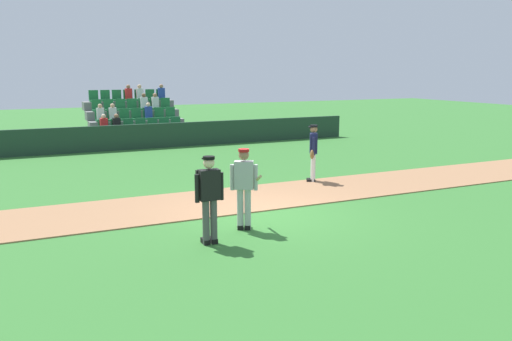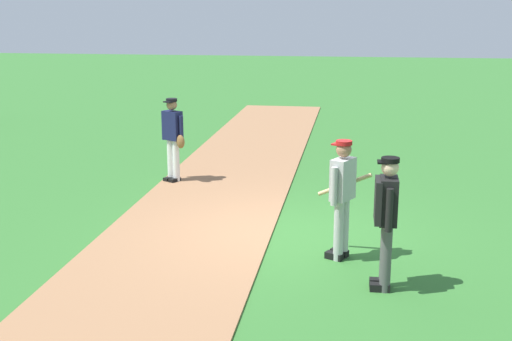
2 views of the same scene
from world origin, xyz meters
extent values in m
plane|color=#33702D|center=(0.00, 0.00, 0.00)|extent=(80.00, 80.00, 0.00)
cube|color=#9E704C|center=(0.00, 1.52, 0.01)|extent=(28.00, 2.72, 0.03)
cylinder|color=#B2B2B2|center=(-1.01, -0.92, 0.45)|extent=(0.14, 0.14, 0.90)
cylinder|color=#B2B2B2|center=(-0.87, -1.00, 0.45)|extent=(0.14, 0.14, 0.90)
cube|color=black|center=(-0.98, -0.87, 0.05)|extent=(0.23, 0.29, 0.10)
cube|color=black|center=(-0.84, -0.94, 0.05)|extent=(0.23, 0.29, 0.10)
cube|color=#B2B2B2|center=(-0.94, -0.96, 1.20)|extent=(0.46, 0.38, 0.60)
cylinder|color=#B2B2B2|center=(-1.16, -0.85, 1.15)|extent=(0.09, 0.09, 0.55)
cylinder|color=#B2B2B2|center=(-0.71, -1.08, 1.15)|extent=(0.09, 0.09, 0.55)
sphere|color=#9E7051|center=(-0.94, -0.96, 1.63)|extent=(0.22, 0.22, 0.22)
cylinder|color=#B21919|center=(-0.94, -0.96, 1.73)|extent=(0.23, 0.23, 0.06)
cube|color=#B21919|center=(-0.89, -0.87, 1.70)|extent=(0.21, 0.19, 0.02)
cylinder|color=tan|center=(-0.67, -0.99, 1.05)|extent=(0.20, 0.79, 0.41)
cylinder|color=#4C4C4C|center=(-2.01, -1.56, 0.45)|extent=(0.14, 0.14, 0.90)
cylinder|color=#4C4C4C|center=(-1.85, -1.55, 0.45)|extent=(0.14, 0.14, 0.90)
cube|color=black|center=(-2.01, -1.50, 0.05)|extent=(0.12, 0.26, 0.10)
cube|color=black|center=(-1.85, -1.49, 0.05)|extent=(0.12, 0.26, 0.10)
cube|color=black|center=(-1.93, -1.55, 1.20)|extent=(0.40, 0.22, 0.60)
cylinder|color=black|center=(-2.18, -1.56, 1.15)|extent=(0.09, 0.09, 0.55)
cylinder|color=black|center=(-1.68, -1.55, 1.15)|extent=(0.09, 0.09, 0.55)
sphere|color=beige|center=(-1.93, -1.55, 1.63)|extent=(0.22, 0.22, 0.22)
cylinder|color=black|center=(-1.93, -1.55, 1.73)|extent=(0.23, 0.23, 0.06)
cube|color=black|center=(-1.93, -1.45, 1.70)|extent=(0.18, 0.12, 0.02)
cube|color=black|center=(-1.93, -1.42, 1.20)|extent=(0.44, 0.08, 0.56)
cylinder|color=white|center=(2.92, 2.56, 0.45)|extent=(0.14, 0.14, 0.90)
cylinder|color=white|center=(3.00, 2.70, 0.45)|extent=(0.14, 0.14, 0.90)
cube|color=black|center=(2.87, 2.59, 0.05)|extent=(0.29, 0.23, 0.10)
cube|color=black|center=(2.94, 2.73, 0.05)|extent=(0.29, 0.23, 0.10)
cube|color=#191E47|center=(2.96, 2.63, 1.20)|extent=(0.39, 0.46, 0.60)
cylinder|color=#191E47|center=(2.84, 2.41, 1.15)|extent=(0.09, 0.09, 0.55)
cylinder|color=#191E47|center=(3.08, 2.85, 1.15)|extent=(0.09, 0.09, 0.55)
sphere|color=#9E7051|center=(2.96, 2.63, 1.63)|extent=(0.22, 0.22, 0.22)
cylinder|color=black|center=(2.96, 2.63, 1.73)|extent=(0.23, 0.23, 0.06)
cube|color=black|center=(2.87, 2.68, 1.70)|extent=(0.19, 0.22, 0.02)
ellipsoid|color=brown|center=(2.78, 2.42, 0.90)|extent=(0.20, 0.23, 0.28)
camera|label=1|loc=(-5.29, -10.88, 3.38)|focal=36.63mm
camera|label=2|loc=(-10.09, -1.09, 3.57)|focal=46.33mm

